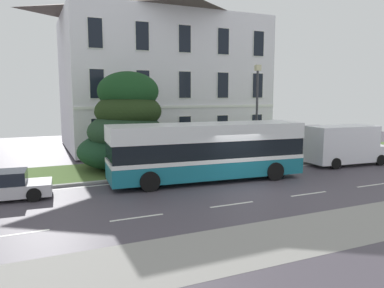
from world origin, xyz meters
The scene contains 8 objects.
ground_plane centered at (0.00, 0.96, -0.02)m, with size 60.00×56.00×0.18m.
georgian_townhouse centered at (1.11, 16.04, 6.37)m, with size 16.12×11.04×12.45m.
iron_verge_railing centered at (1.11, 4.40, 0.62)m, with size 14.16×0.04×0.97m.
evergreen_tree centered at (-4.26, 6.85, 2.51)m, with size 5.35×5.35×5.80m.
single_decker_bus centered at (-1.04, 2.49, 1.58)m, with size 10.36×3.26×2.99m.
white_panel_van centered at (8.92, 2.80, 1.29)m, with size 5.61×2.39×2.51m.
parked_hatchback_01 centered at (-10.68, 2.80, 0.60)m, with size 4.00×2.01×1.23m.
street_lamp_post centered at (3.63, 4.95, 3.69)m, with size 0.36×0.24×6.17m.
Camera 1 is at (-9.39, -14.46, 4.47)m, focal length 34.32 mm.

